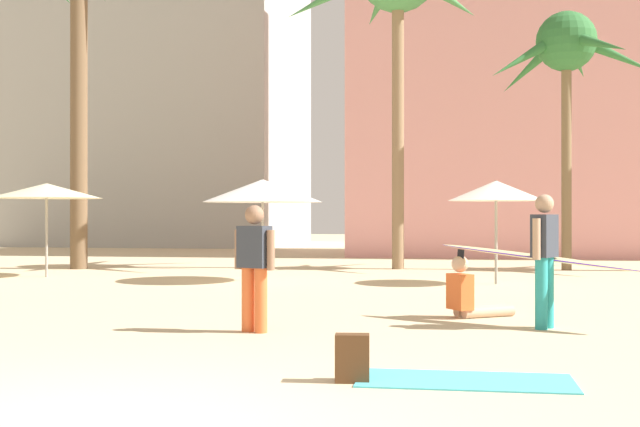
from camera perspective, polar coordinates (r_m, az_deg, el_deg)
name	(u,v)px	position (r m, az deg, el deg)	size (l,w,h in m)	color
hotel_pink	(631,60)	(33.86, 20.45, 9.76)	(20.53, 8.05, 14.57)	pink
palm_tree_right	(567,53)	(23.73, 16.50, 10.43)	(4.58, 4.75, 6.94)	brown
cafe_umbrella_1	(47,191)	(20.90, -18.15, 1.48)	(2.60, 2.60, 2.23)	gray
cafe_umbrella_3	(496,191)	(18.19, 11.92, 1.52)	(2.04, 2.04, 2.21)	gray
cafe_umbrella_4	(263,191)	(18.60, -3.94, 1.56)	(2.66, 2.66, 2.27)	gray
beach_towel	(465,381)	(7.58, 9.89, -11.17)	(1.88, 0.86, 0.01)	#4CC6D6
backpack	(352,359)	(7.43, 2.22, -9.87)	(0.32, 0.27, 0.42)	#51331C
person_near_left	(543,256)	(11.29, 15.00, -2.82)	(2.82, 1.80, 1.73)	teal
person_near_right	(254,263)	(10.48, -4.50, -3.37)	(0.59, 0.36, 1.59)	orange
person_mid_left	(470,296)	(12.21, 10.21, -5.56)	(0.99, 0.83, 0.89)	#D1A889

